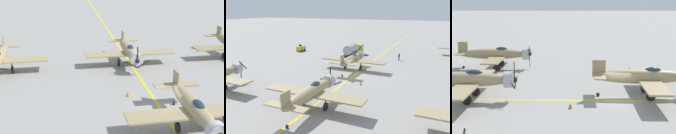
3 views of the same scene
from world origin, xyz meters
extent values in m
plane|color=gray|center=(0.00, 0.00, 0.00)|extent=(400.00, 400.00, 0.00)
cube|color=yellow|center=(0.00, 0.00, 0.00)|extent=(0.30, 160.00, 0.01)
ellipsoid|color=tan|center=(17.05, -14.47, 2.05)|extent=(1.50, 9.50, 1.42)
cube|color=tan|center=(17.05, -18.56, 2.20)|extent=(4.40, 1.10, 0.12)
cube|color=tan|center=(17.05, -18.56, 2.85)|extent=(0.14, 1.30, 1.60)
cube|color=black|center=(16.18, -9.52, 2.16)|extent=(1.75, 0.06, 0.37)
cylinder|color=black|center=(15.55, -13.71, 1.08)|extent=(0.14, 0.14, 1.26)
cylinder|color=black|center=(15.55, -13.71, 0.45)|extent=(0.22, 0.90, 0.90)
cylinder|color=black|center=(17.05, -18.62, 0.18)|extent=(0.12, 0.36, 0.36)
ellipsoid|color=tan|center=(-1.57, 2.27, 2.05)|extent=(1.50, 9.50, 1.42)
cylinder|color=#B7B7BC|center=(-1.57, 6.72, 2.05)|extent=(1.58, 0.90, 1.58)
ellipsoid|color=#232D3D|center=(-1.57, 3.41, 2.61)|extent=(0.80, 1.70, 0.76)
cube|color=tan|center=(-1.57, 3.03, 1.71)|extent=(12.00, 2.10, 0.16)
cube|color=tan|center=(-1.57, -1.82, 2.20)|extent=(4.40, 1.10, 0.12)
cube|color=tan|center=(-1.57, -1.82, 2.85)|extent=(0.14, 1.30, 1.60)
cylinder|color=black|center=(-3.07, 3.03, 1.08)|extent=(0.14, 0.14, 1.26)
cylinder|color=black|center=(-3.07, 3.03, 0.45)|extent=(0.22, 0.90, 0.90)
cylinder|color=black|center=(-0.07, 3.03, 1.08)|extent=(0.14, 0.14, 1.26)
cylinder|color=black|center=(-0.07, 3.03, 0.45)|extent=(0.22, 0.90, 0.90)
cylinder|color=black|center=(-1.57, -1.88, 0.18)|extent=(0.12, 0.36, 0.36)
ellipsoid|color=tan|center=(0.27, -14.79, 2.05)|extent=(1.50, 9.50, 1.42)
cylinder|color=#B7B7BC|center=(0.27, -10.34, 2.05)|extent=(1.58, 0.90, 1.58)
ellipsoid|color=#232D3D|center=(0.27, -13.65, 2.61)|extent=(0.80, 1.70, 0.76)
cube|color=tan|center=(0.27, -14.03, 1.71)|extent=(12.00, 2.10, 0.16)
cube|color=tan|center=(0.27, -18.88, 2.20)|extent=(4.40, 1.10, 0.12)
cube|color=tan|center=(0.27, -18.88, 2.85)|extent=(0.14, 1.30, 1.60)
sphere|color=black|center=(0.27, -9.84, 2.05)|extent=(0.56, 0.56, 0.56)
cube|color=black|center=(1.03, -9.84, 1.62)|extent=(1.59, 0.06, 0.98)
cube|color=black|center=(0.26, -9.84, 2.92)|extent=(0.16, 0.06, 1.75)
cube|color=black|center=(-0.48, -9.84, 1.61)|extent=(1.58, 0.06, 1.01)
cylinder|color=black|center=(-1.23, -14.03, 1.08)|extent=(0.14, 0.14, 1.26)
cylinder|color=black|center=(-1.23, -14.03, 0.45)|extent=(0.22, 0.90, 0.90)
cylinder|color=black|center=(1.77, -14.03, 1.08)|extent=(0.14, 0.14, 1.26)
cylinder|color=black|center=(1.77, -14.03, 0.45)|extent=(0.22, 0.90, 0.90)
cylinder|color=black|center=(0.27, -18.94, 0.18)|extent=(0.12, 0.36, 0.36)
cube|color=#98835B|center=(-15.20, -19.37, 2.20)|extent=(4.40, 1.10, 0.12)
cube|color=#98835B|center=(-15.20, -19.37, 2.85)|extent=(0.14, 1.30, 1.60)
cylinder|color=black|center=(-13.70, -14.52, 1.08)|extent=(0.14, 0.14, 1.26)
cylinder|color=black|center=(-13.70, -14.52, 0.45)|extent=(0.22, 0.90, 0.90)
cylinder|color=black|center=(-15.20, -19.43, 0.18)|extent=(0.12, 0.36, 0.36)
cone|color=orange|center=(2.58, -4.55, 0.28)|extent=(0.36, 0.36, 0.55)
camera|label=1|loc=(9.24, 24.81, 14.34)|focal=50.00mm
camera|label=2|loc=(12.30, -33.58, 10.83)|focal=35.00mm
camera|label=3|loc=(34.37, -4.06, 9.94)|focal=60.00mm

